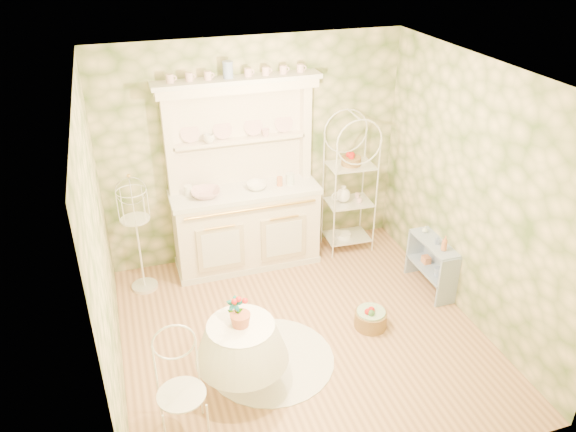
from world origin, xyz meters
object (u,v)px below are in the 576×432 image
object	(u,v)px
cafe_chair	(182,401)
birdcage_stand	(137,233)
side_shelf	(431,266)
bakers_rack	(350,180)
floor_basket	(371,318)
round_table	(242,358)
kitchen_dresser	(244,179)

from	to	relation	value
cafe_chair	birdcage_stand	distance (m)	2.27
birdcage_stand	cafe_chair	bearing A→B (deg)	-86.58
side_shelf	birdcage_stand	size ratio (longest dim) A/B	0.48
bakers_rack	floor_basket	distance (m)	1.83
floor_basket	bakers_rack	bearing A→B (deg)	75.74
cafe_chair	birdcage_stand	world-z (taller)	birdcage_stand
cafe_chair	floor_basket	world-z (taller)	cafe_chair
bakers_rack	round_table	distance (m)	2.81
kitchen_dresser	bakers_rack	xyz separation A→B (m)	(1.33, -0.02, -0.19)
kitchen_dresser	floor_basket	bearing A→B (deg)	-59.91
bakers_rack	floor_basket	world-z (taller)	bakers_rack
bakers_rack	side_shelf	bearing A→B (deg)	-61.13
cafe_chair	birdcage_stand	bearing A→B (deg)	95.42
kitchen_dresser	side_shelf	world-z (taller)	kitchen_dresser
kitchen_dresser	bakers_rack	world-z (taller)	kitchen_dresser
round_table	kitchen_dresser	bearing A→B (deg)	74.65
cafe_chair	side_shelf	bearing A→B (deg)	24.10
birdcage_stand	floor_basket	world-z (taller)	birdcage_stand
kitchen_dresser	side_shelf	size ratio (longest dim) A/B	3.28
side_shelf	floor_basket	bearing A→B (deg)	-148.22
floor_basket	birdcage_stand	bearing A→B (deg)	146.72
round_table	floor_basket	world-z (taller)	round_table
round_table	floor_basket	bearing A→B (deg)	15.81
birdcage_stand	round_table	bearing A→B (deg)	-68.81
kitchen_dresser	birdcage_stand	distance (m)	1.35
kitchen_dresser	round_table	size ratio (longest dim) A/B	3.35
kitchen_dresser	round_table	bearing A→B (deg)	-105.35
floor_basket	kitchen_dresser	bearing A→B (deg)	120.09
cafe_chair	floor_basket	bearing A→B (deg)	23.04
floor_basket	cafe_chair	bearing A→B (deg)	-158.96
bakers_rack	floor_basket	xyz separation A→B (m)	(-0.40, -1.58, -0.85)
bakers_rack	birdcage_stand	bearing A→B (deg)	-174.09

